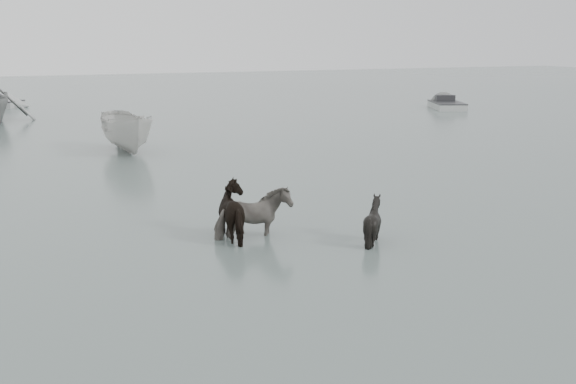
% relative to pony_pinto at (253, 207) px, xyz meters
% --- Properties ---
extents(ground, '(140.00, 140.00, 0.00)m').
position_rel_pony_pinto_xyz_m(ground, '(-0.10, -1.27, -0.67)').
color(ground, '#4B5956').
rests_on(ground, ground).
extents(pony_pinto, '(1.62, 0.78, 1.35)m').
position_rel_pony_pinto_xyz_m(pony_pinto, '(0.00, 0.00, 0.00)').
color(pony_pinto, black).
rests_on(pony_pinto, ground).
extents(pony_dark, '(1.57, 1.68, 1.36)m').
position_rel_pony_pinto_xyz_m(pony_dark, '(-0.21, 0.20, 0.00)').
color(pony_dark, black).
rests_on(pony_dark, ground).
extents(pony_black, '(1.17, 1.08, 1.13)m').
position_rel_pony_pinto_xyz_m(pony_black, '(2.21, -1.20, -0.11)').
color(pony_black, black).
rests_on(pony_black, ground).
extents(boat_small, '(1.70, 4.25, 1.63)m').
position_rel_pony_pinto_xyz_m(boat_small, '(-0.22, 12.73, 0.14)').
color(boat_small, beige).
rests_on(boat_small, ground).
extents(skiff_port, '(3.14, 4.77, 0.75)m').
position_rel_pony_pinto_xyz_m(skiff_port, '(20.10, 21.64, -0.30)').
color(skiff_port, '#A5A7A5').
rests_on(skiff_port, ground).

